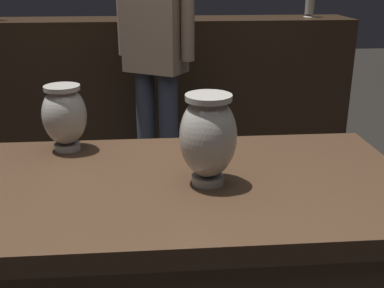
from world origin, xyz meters
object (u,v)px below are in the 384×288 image
Objects in this scene: shelf_vase_center at (158,5)px; visitor_center_back at (155,45)px; vase_tall_behind at (64,115)px; vase_centerpiece at (208,136)px.

visitor_center_back is (-0.03, -0.71, -0.16)m from shelf_vase_center.
vase_tall_behind is 1.30m from visitor_center_back.
vase_tall_behind is 2.02m from shelf_vase_center.
vase_centerpiece is at bearing -34.96° from vase_tall_behind.
vase_centerpiece is 1.55m from visitor_center_back.
visitor_center_back reaches higher than shelf_vase_center.
vase_tall_behind is 1.37× the size of shelf_vase_center.
shelf_vase_center is at bearing -60.51° from visitor_center_back.
visitor_center_back is at bearing 94.03° from vase_centerpiece.
vase_centerpiece is at bearing 126.19° from visitor_center_back.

